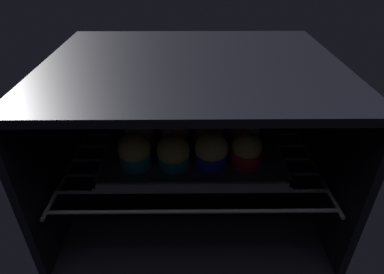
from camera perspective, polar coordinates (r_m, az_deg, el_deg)
oven_cavity at (r=77.40cm, az=-0.02°, el=1.15°), size 59.00×47.00×37.00cm
oven_rack at (r=75.69cm, az=0.01°, el=-2.72°), size 54.80×42.00×0.80cm
baking_tray at (r=76.08cm, az=0.00°, el=-1.53°), size 39.02×31.24×2.20cm
muffin_row0_col0 at (r=68.20cm, az=-10.08°, el=-2.58°), size 6.82×6.82×7.52cm
muffin_row0_col1 at (r=67.44cm, az=-3.30°, el=-2.76°), size 6.91×6.91×7.37cm
muffin_row0_col2 at (r=67.40cm, az=3.41°, el=-2.42°), size 6.96×6.96×7.67cm
muffin_row0_col3 at (r=68.62cm, az=9.58°, el=-2.32°), size 6.59×6.59×7.69cm
muffin_row1_col0 at (r=75.05cm, az=-8.99°, el=0.96°), size 6.93×6.93×7.38cm
muffin_row1_col1 at (r=73.86cm, az=-3.06°, el=0.83°), size 6.59×6.59×7.45cm
muffin_row1_col2 at (r=73.84cm, az=3.04°, el=0.88°), size 6.59×6.59×7.56cm
muffin_row1_col3 at (r=74.93cm, az=9.26°, el=1.15°), size 6.91×6.91×8.12cm
muffin_row2_col0 at (r=81.15cm, az=-8.46°, el=3.76°), size 6.87×6.87×7.90cm
muffin_row2_col1 at (r=80.56cm, az=-2.80°, el=3.72°), size 6.59×6.59×7.50cm
muffin_row2_col2 at (r=81.00cm, az=2.83°, el=4.15°), size 6.97×6.97×7.96cm
muffin_row2_col3 at (r=81.81cm, az=8.10°, el=3.91°), size 6.59×6.59×7.62cm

